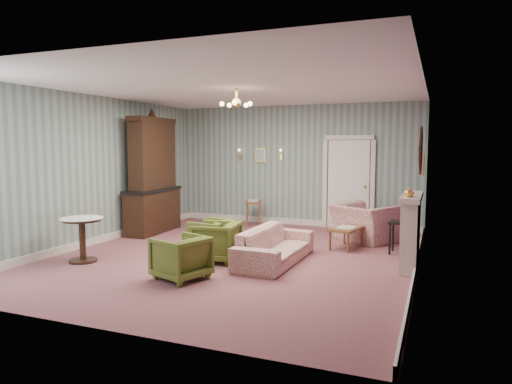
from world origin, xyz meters
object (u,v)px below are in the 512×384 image
at_px(olive_chair_b, 216,240).
at_px(dresser, 152,172).
at_px(fireplace, 411,231).
at_px(pedestal_table, 82,240).
at_px(wingback_chair, 365,217).
at_px(side_table_black, 400,238).
at_px(olive_chair_c, 212,234).
at_px(coffee_table, 346,238).
at_px(sofa_chintz, 275,239).
at_px(olive_chair_a, 181,255).

bearing_deg(olive_chair_b, dresser, -133.91).
bearing_deg(olive_chair_b, fireplace, 98.05).
bearing_deg(fireplace, pedestal_table, -161.34).
bearing_deg(wingback_chair, fireplace, 151.66).
relative_size(dresser, side_table_black, 4.56).
height_order(olive_chair_c, fireplace, fireplace).
distance_m(olive_chair_b, fireplace, 3.17).
bearing_deg(side_table_black, olive_chair_b, -149.49).
distance_m(wingback_chair, side_table_black, 1.21).
xyz_separation_m(dresser, side_table_black, (5.30, -0.14, -1.05)).
relative_size(olive_chair_c, coffee_table, 0.85).
xyz_separation_m(sofa_chintz, fireplace, (2.10, 0.56, 0.20)).
bearing_deg(olive_chair_b, pedestal_table, -74.69).
height_order(olive_chair_c, dresser, dresser).
bearing_deg(coffee_table, fireplace, -37.43).
bearing_deg(olive_chair_c, dresser, -111.97).
bearing_deg(fireplace, olive_chair_b, -164.33).
bearing_deg(wingback_chair, sofa_chintz, 96.40).
xyz_separation_m(coffee_table, pedestal_table, (-3.89, -2.63, 0.17)).
xyz_separation_m(fireplace, coffee_table, (-1.19, 0.91, -0.38)).
height_order(olive_chair_b, sofa_chintz, sofa_chintz).
xyz_separation_m(sofa_chintz, side_table_black, (1.89, 1.38, -0.09)).
bearing_deg(pedestal_table, olive_chair_a, -7.39).
bearing_deg(wingback_chair, olive_chair_c, 73.37).
xyz_separation_m(dresser, fireplace, (5.51, -0.96, -0.77)).
xyz_separation_m(sofa_chintz, dresser, (-3.41, 1.52, 0.96)).
relative_size(olive_chair_a, pedestal_table, 0.93).
relative_size(olive_chair_b, side_table_black, 1.23).
bearing_deg(fireplace, dresser, 170.15).
relative_size(olive_chair_b, sofa_chintz, 0.37).
bearing_deg(olive_chair_c, pedestal_table, -41.79).
distance_m(olive_chair_b, dresser, 3.21).
distance_m(dresser, side_table_black, 5.41).
height_order(dresser, coffee_table, dresser).
bearing_deg(wingback_chair, dresser, 42.15).
bearing_deg(pedestal_table, wingback_chair, 40.05).
bearing_deg(dresser, fireplace, -12.45).
bearing_deg(pedestal_table, dresser, 99.07).
bearing_deg(pedestal_table, olive_chair_c, 38.69).
xyz_separation_m(fireplace, pedestal_table, (-5.08, -1.72, -0.21)).
height_order(olive_chair_b, wingback_chair, wingback_chair).
bearing_deg(side_table_black, coffee_table, 174.37).
xyz_separation_m(olive_chair_b, side_table_black, (2.83, 1.67, -0.07)).
xyz_separation_m(wingback_chair, fireplace, (0.97, -1.74, 0.08)).
height_order(olive_chair_c, pedestal_table, pedestal_table).
bearing_deg(olive_chair_c, sofa_chintz, 90.03).
bearing_deg(olive_chair_a, olive_chair_b, -160.50).
bearing_deg(side_table_black, sofa_chintz, -143.79).
distance_m(dresser, pedestal_table, 2.88).
bearing_deg(olive_chair_a, dresser, -120.61).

